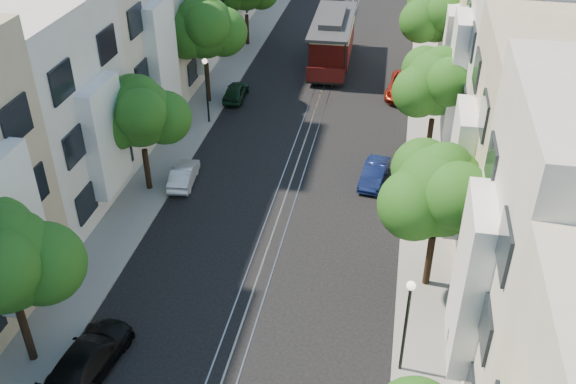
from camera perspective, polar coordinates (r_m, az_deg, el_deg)
The scene contains 23 objects.
ground at distance 44.96m, azimuth 3.01°, elevation 8.86°, with size 200.00×200.00×0.00m, color black.
sidewalk_east at distance 44.67m, azimuth 12.34°, elevation 8.04°, with size 2.50×80.00×0.12m, color gray.
sidewalk_west at distance 46.34m, azimuth -6.03°, elevation 9.57°, with size 2.50×80.00×0.12m, color gray.
rail_left at distance 45.02m, azimuth 2.30°, elevation 8.93°, with size 0.06×80.00×0.02m, color gray.
rail_slot at distance 44.95m, azimuth 3.01°, elevation 8.88°, with size 0.06×80.00×0.02m, color gray.
rail_right at distance 44.89m, azimuth 3.71°, elevation 8.82°, with size 0.06×80.00×0.02m, color gray.
lane_line at distance 44.95m, azimuth 3.01°, elevation 8.87°, with size 0.08×80.00×0.01m, color tan.
townhouses_east at distance 43.21m, azimuth 19.43°, elevation 13.43°, with size 7.75×72.00×12.00m.
townhouses_west at distance 46.02m, azimuth -12.18°, elevation 15.54°, with size 7.75×72.00×11.76m.
tree_e_b at distance 25.69m, azimuth 13.44°, elevation -0.09°, with size 4.93×4.08×6.68m.
tree_e_c at distance 35.51m, azimuth 13.18°, elevation 9.32°, with size 4.84×3.99×6.52m.
tree_e_d at distance 45.75m, azimuth 13.10°, elevation 15.04°, with size 5.01×4.16×6.85m.
tree_w_a at distance 23.55m, azimuth -23.84°, elevation -5.73°, with size 4.93×4.08×6.68m.
tree_w_b at distance 32.55m, azimuth -12.99°, elevation 6.71°, with size 4.72×3.87×6.27m.
tree_w_c at distance 41.82m, azimuth -7.43°, elevation 14.21°, with size 5.13×4.28×7.09m.
lamp_east at distance 22.83m, azimuth 10.56°, elevation -10.59°, with size 0.32×0.32×4.16m.
lamp_west at distance 39.72m, azimuth -7.29°, elevation 9.75°, with size 0.32×0.32×4.16m.
cable_car at distance 48.90m, azimuth 3.96°, elevation 13.51°, with size 3.12×9.26×3.53m.
parked_car_e_mid at distance 34.59m, azimuth 7.68°, elevation 1.66°, with size 1.14×3.28×1.08m, color #0C163F.
parked_car_e_far at distance 44.89m, azimuth 10.32°, elevation 9.25°, with size 2.18×4.73×1.32m, color maroon.
parked_car_w_near at distance 25.16m, azimuth -17.32°, elevation -13.84°, with size 1.78×4.38×1.27m, color black.
parked_car_w_mid at distance 34.65m, azimuth -9.26°, elevation 1.55°, with size 1.12×3.22×1.06m, color silver.
parked_car_w_far at distance 43.76m, azimuth -4.67°, elevation 8.91°, with size 1.34×3.33×1.14m, color black.
Camera 1 is at (5.23, -12.68, 18.40)m, focal length 40.00 mm.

